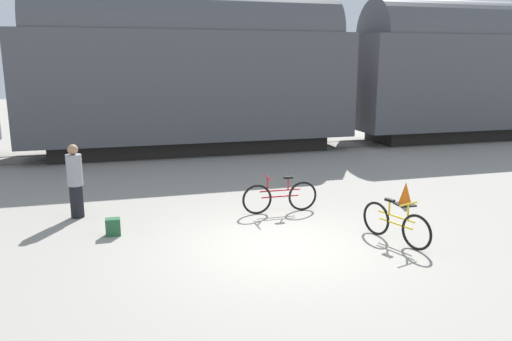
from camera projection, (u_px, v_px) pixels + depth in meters
name	position (u px, v px, depth m)	size (l,w,h in m)	color
ground_plane	(276.00, 247.00, 9.10)	(80.00, 80.00, 0.00)	gray
freight_train	(190.00, 69.00, 17.92)	(36.89, 2.93, 5.71)	black
rail_near	(196.00, 155.00, 17.89)	(48.89, 0.07, 0.01)	#4C4238
rail_far	(190.00, 148.00, 19.24)	(48.89, 0.07, 0.01)	#4C4238
bicycle_yellow	(396.00, 224.00, 9.30)	(0.58, 1.56, 0.82)	black
bicycle_maroon	(280.00, 197.00, 11.12)	(1.74, 0.46, 0.84)	black
person_in_grey	(75.00, 181.00, 10.67)	(0.33, 0.33, 1.61)	black
backpack	(113.00, 227.00, 9.69)	(0.28, 0.20, 0.34)	#235633
traffic_cone	(405.00, 194.00, 11.71)	(0.40, 0.40, 0.55)	black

